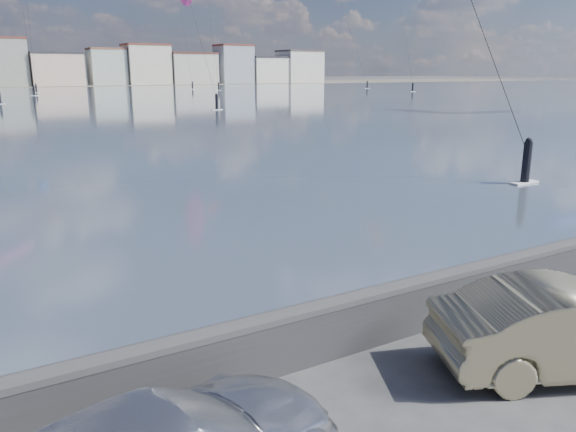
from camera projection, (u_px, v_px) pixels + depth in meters
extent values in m
cube|color=#28282B|center=(276.00, 347.00, 9.01)|extent=(400.00, 0.35, 0.90)
cylinder|color=#28282B|center=(276.00, 321.00, 8.90)|extent=(400.00, 0.36, 0.36)
cube|color=gray|center=(3.00, 63.00, 165.45)|extent=(13.00, 10.00, 13.50)
cube|color=brown|center=(0.00, 38.00, 163.67)|extent=(13.26, 10.20, 0.60)
cube|color=beige|center=(56.00, 70.00, 173.11)|extent=(15.00, 12.00, 9.50)
cube|color=#2D2D33|center=(54.00, 53.00, 171.83)|extent=(15.30, 12.24, 0.60)
cube|color=#B7C6BC|center=(107.00, 68.00, 180.56)|extent=(11.00, 9.00, 11.00)
cube|color=brown|center=(106.00, 49.00, 179.10)|extent=(11.22, 9.18, 0.60)
cube|color=silver|center=(147.00, 65.00, 186.78)|extent=(14.00, 11.00, 12.50)
cube|color=brown|center=(145.00, 45.00, 185.13)|extent=(14.28, 11.22, 0.60)
cube|color=beige|center=(191.00, 69.00, 194.74)|extent=(16.00, 12.00, 10.00)
cube|color=#562D23|center=(190.00, 53.00, 193.40)|extent=(16.32, 12.24, 0.60)
cube|color=#9EA8B7|center=(234.00, 65.00, 202.50)|extent=(12.00, 10.00, 13.00)
cube|color=brown|center=(233.00, 45.00, 200.78)|extent=(12.24, 10.20, 0.60)
cube|color=white|center=(267.00, 71.00, 209.66)|extent=(14.00, 11.00, 9.00)
cube|color=#2D2D33|center=(266.00, 57.00, 208.45)|extent=(14.28, 11.22, 0.60)
cube|color=white|center=(300.00, 67.00, 216.50)|extent=(15.00, 12.00, 11.50)
cube|color=#4C423D|center=(300.00, 51.00, 214.97)|extent=(15.30, 12.24, 0.60)
imported|color=tan|center=(574.00, 328.00, 9.02)|extent=(4.72, 3.26, 1.47)
cube|color=white|center=(35.00, 96.00, 106.56)|extent=(1.40, 0.42, 0.08)
cylinder|color=black|center=(34.00, 91.00, 106.34)|extent=(0.36, 0.36, 1.70)
sphere|color=black|center=(34.00, 86.00, 106.11)|extent=(0.28, 0.28, 0.28)
cylinder|color=black|center=(27.00, 39.00, 110.00)|extent=(1.19, 14.07, 18.85)
cube|color=white|center=(0.00, 104.00, 80.39)|extent=(1.40, 0.42, 0.08)
cylinder|color=black|center=(0.00, 97.00, 80.16)|extent=(0.36, 0.36, 1.70)
cube|color=white|center=(412.00, 91.00, 127.15)|extent=(1.40, 0.42, 0.08)
cylinder|color=black|center=(413.00, 87.00, 126.93)|extent=(0.36, 0.36, 1.70)
sphere|color=black|center=(413.00, 83.00, 126.70)|extent=(0.28, 0.28, 0.28)
cylinder|color=black|center=(400.00, 3.00, 128.83)|extent=(2.70, 14.32, 36.55)
cube|color=white|center=(367.00, 88.00, 148.62)|extent=(1.40, 0.42, 0.08)
cylinder|color=black|center=(367.00, 85.00, 148.39)|extent=(0.36, 0.36, 1.70)
sphere|color=black|center=(367.00, 81.00, 148.16)|extent=(0.28, 0.28, 0.28)
cylinder|color=black|center=(348.00, 22.00, 150.18)|extent=(2.45, 15.64, 31.96)
cube|color=white|center=(219.00, 90.00, 134.38)|extent=(1.40, 0.42, 0.08)
cylinder|color=black|center=(219.00, 86.00, 134.16)|extent=(0.36, 0.36, 1.70)
sphere|color=black|center=(218.00, 83.00, 133.93)|extent=(0.28, 0.28, 0.28)
cylinder|color=black|center=(210.00, 18.00, 136.16)|extent=(2.51, 13.08, 31.36)
cube|color=white|center=(193.00, 89.00, 141.79)|extent=(1.40, 0.42, 0.08)
cylinder|color=black|center=(192.00, 86.00, 141.56)|extent=(0.36, 0.36, 1.70)
sphere|color=black|center=(192.00, 82.00, 141.34)|extent=(0.28, 0.28, 0.28)
cylinder|color=black|center=(183.00, 20.00, 142.18)|extent=(0.45, 10.95, 31.26)
cube|color=white|center=(217.00, 110.00, 68.86)|extent=(1.40, 0.42, 0.08)
cylinder|color=black|center=(217.00, 102.00, 68.64)|extent=(0.36, 0.36, 1.70)
sphere|color=black|center=(216.00, 95.00, 68.41)|extent=(0.28, 0.28, 0.28)
cylinder|color=black|center=(200.00, 38.00, 70.46)|extent=(0.12, 9.15, 14.81)
cube|color=white|center=(37.00, 93.00, 119.64)|extent=(1.40, 0.42, 0.08)
cylinder|color=black|center=(36.00, 88.00, 119.41)|extent=(0.36, 0.36, 1.70)
sphere|color=black|center=(36.00, 84.00, 119.18)|extent=(0.28, 0.28, 0.28)
cylinder|color=black|center=(28.00, 16.00, 122.49)|extent=(1.95, 15.46, 29.58)
cube|color=white|center=(524.00, 182.00, 24.22)|extent=(1.40, 0.42, 0.08)
cylinder|color=black|center=(527.00, 162.00, 23.99)|extent=(0.36, 0.36, 1.70)
sphere|color=black|center=(529.00, 141.00, 23.77)|extent=(0.28, 0.28, 0.28)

